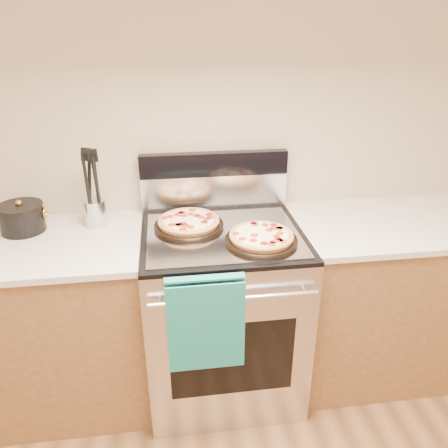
{
  "coord_description": "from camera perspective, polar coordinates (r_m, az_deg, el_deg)",
  "views": [
    {
      "loc": [
        -0.25,
        -0.18,
        1.83
      ],
      "look_at": [
        -0.01,
        1.55,
        1.01
      ],
      "focal_mm": 35.0,
      "sensor_mm": 36.0,
      "label": 1
    }
  ],
  "objects": [
    {
      "name": "backsplash_lower",
      "position": [
        2.3,
        -1.26,
        4.28
      ],
      "size": [
        0.76,
        0.06,
        0.18
      ],
      "primitive_type": "cube",
      "color": "silver",
      "rests_on": "cooktop"
    },
    {
      "name": "cabinet_right",
      "position": [
        2.58,
        19.74,
        -9.16
      ],
      "size": [
        1.0,
        0.62,
        0.88
      ],
      "primitive_type": "cube",
      "color": "brown",
      "rests_on": "ground"
    },
    {
      "name": "backsplash_upper",
      "position": [
        2.25,
        -1.29,
        7.85
      ],
      "size": [
        0.76,
        0.06,
        0.12
      ],
      "primitive_type": "cube",
      "color": "black",
      "rests_on": "backsplash_lower"
    },
    {
      "name": "oven_handle",
      "position": [
        1.8,
        1.42,
        -9.79
      ],
      "size": [
        0.7,
        0.03,
        0.03
      ],
      "primitive_type": "cylinder",
      "rotation": [
        0.0,
        1.57,
        0.0
      ],
      "color": "silver",
      "rests_on": "range_body"
    },
    {
      "name": "pepperoni_pizza_back",
      "position": [
        2.09,
        -4.62,
        0.18
      ],
      "size": [
        0.38,
        0.38,
        0.04
      ],
      "primitive_type": null,
      "rotation": [
        0.0,
        0.0,
        -0.19
      ],
      "color": "#A76D33",
      "rests_on": "foil_sheet"
    },
    {
      "name": "countertop_left",
      "position": [
        2.17,
        -24.01,
        -2.66
      ],
      "size": [
        1.02,
        0.64,
        0.03
      ],
      "primitive_type": "cube",
      "color": "#B7B2A5",
      "rests_on": "cabinet_left"
    },
    {
      "name": "range_body",
      "position": [
        2.3,
        -0.2,
        -11.66
      ],
      "size": [
        0.76,
        0.68,
        0.9
      ],
      "primitive_type": "cube",
      "color": "#B7B7BC",
      "rests_on": "ground"
    },
    {
      "name": "oven_window",
      "position": [
        2.05,
        1.12,
        -17.22
      ],
      "size": [
        0.56,
        0.01,
        0.4
      ],
      "primitive_type": "cube",
      "color": "black",
      "rests_on": "range_body"
    },
    {
      "name": "cabinet_left",
      "position": [
        2.4,
        -22.1,
        -12.32
      ],
      "size": [
        1.0,
        0.62,
        0.88
      ],
      "primitive_type": "cube",
      "color": "brown",
      "rests_on": "ground"
    },
    {
      "name": "countertop_right",
      "position": [
        2.36,
        21.32,
        0.04
      ],
      "size": [
        1.02,
        0.64,
        0.03
      ],
      "primitive_type": "cube",
      "color": "#B7B2A5",
      "rests_on": "cabinet_right"
    },
    {
      "name": "wall_back",
      "position": [
        2.24,
        -1.46,
        12.79
      ],
      "size": [
        4.0,
        0.0,
        4.0
      ],
      "primitive_type": "plane",
      "rotation": [
        1.57,
        0.0,
        0.0
      ],
      "color": "tan",
      "rests_on": "ground"
    },
    {
      "name": "cooktop",
      "position": [
        2.06,
        -0.22,
        -1.35
      ],
      "size": [
        0.76,
        0.68,
        0.02
      ],
      "primitive_type": "cube",
      "color": "black",
      "rests_on": "range_body"
    },
    {
      "name": "foil_sheet",
      "position": [
        2.03,
        -0.1,
        -1.39
      ],
      "size": [
        0.7,
        0.55,
        0.01
      ],
      "primitive_type": "cube",
      "color": "gray",
      "rests_on": "cooktop"
    },
    {
      "name": "pepperoni_pizza_front",
      "position": [
        1.96,
        4.89,
        -1.75
      ],
      "size": [
        0.37,
        0.37,
        0.04
      ],
      "primitive_type": null,
      "rotation": [
        0.0,
        0.0,
        0.17
      ],
      "color": "#A76D33",
      "rests_on": "foil_sheet"
    },
    {
      "name": "saucepan",
      "position": [
        2.28,
        -24.87,
        0.59
      ],
      "size": [
        0.22,
        0.22,
        0.12
      ],
      "primitive_type": "cylinder",
      "rotation": [
        0.0,
        0.0,
        0.08
      ],
      "color": "black",
      "rests_on": "countertop_left"
    },
    {
      "name": "utensil_crock",
      "position": [
        2.21,
        -16.41,
        1.41
      ],
      "size": [
        0.12,
        0.12,
        0.13
      ],
      "primitive_type": "cylinder",
      "rotation": [
        0.0,
        0.0,
        0.18
      ],
      "color": "silver",
      "rests_on": "countertop_left"
    },
    {
      "name": "dish_towel",
      "position": [
        1.84,
        -2.39,
        -12.63
      ],
      "size": [
        0.32,
        0.05,
        0.42
      ],
      "primitive_type": null,
      "color": "#198174",
      "rests_on": "oven_handle"
    }
  ]
}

